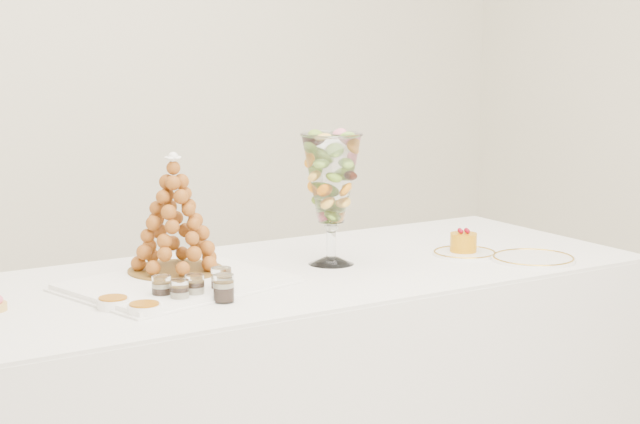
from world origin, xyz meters
TOP-DOWN VIEW (x-y plane):
  - buffet_table at (0.05, 0.31)m, footprint 2.14×0.88m
  - lace_tray at (-0.29, 0.32)m, footprint 0.62×0.52m
  - macaron_vase at (0.22, 0.33)m, footprint 0.18×0.18m
  - cake_plate at (0.63, 0.21)m, footprint 0.20×0.20m
  - spare_plate at (0.75, 0.03)m, footprint 0.25×0.25m
  - verrine_a at (-0.39, 0.20)m, footprint 0.06×0.06m
  - verrine_b at (-0.31, 0.16)m, footprint 0.06×0.06m
  - verrine_c at (-0.23, 0.17)m, footprint 0.07×0.07m
  - verrine_d at (-0.37, 0.14)m, footprint 0.05×0.05m
  - verrine_e at (-0.26, 0.10)m, footprint 0.06×0.06m
  - ramekin_back at (-0.52, 0.20)m, footprint 0.08×0.08m
  - ramekin_front at (-0.48, 0.10)m, footprint 0.08×0.08m
  - croquembouche at (-0.25, 0.42)m, footprint 0.27×0.27m
  - mousse_cake at (0.63, 0.22)m, footprint 0.08×0.08m

SIDE VIEW (x-z plane):
  - buffet_table at x=0.05m, z-range 0.00..0.81m
  - cake_plate at x=0.63m, z-range 0.81..0.82m
  - spare_plate at x=0.75m, z-range 0.81..0.82m
  - lace_tray at x=-0.29m, z-range 0.81..0.83m
  - ramekin_back at x=-0.52m, z-range 0.81..0.83m
  - ramekin_front at x=-0.48m, z-range 0.81..0.83m
  - verrine_d at x=-0.37m, z-range 0.81..0.87m
  - verrine_a at x=-0.39m, z-range 0.81..0.88m
  - verrine_b at x=-0.31m, z-range 0.81..0.88m
  - verrine_e at x=-0.26m, z-range 0.81..0.88m
  - verrine_c at x=-0.23m, z-range 0.81..0.88m
  - mousse_cake at x=0.63m, z-range 0.81..0.88m
  - croquembouche at x=-0.25m, z-range 0.82..1.16m
  - macaron_vase at x=0.22m, z-range 0.87..1.25m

